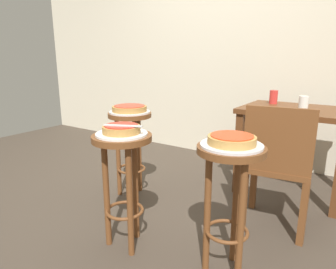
{
  "coord_description": "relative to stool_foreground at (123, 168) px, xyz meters",
  "views": [
    {
      "loc": [
        1.39,
        -1.59,
        1.13
      ],
      "look_at": [
        0.3,
        0.01,
        0.63
      ],
      "focal_mm": 32.35,
      "sensor_mm": 36.0,
      "label": 1
    }
  ],
  "objects": [
    {
      "name": "wooden_chair",
      "position": [
        0.7,
        0.69,
        -0.04
      ],
      "size": [
        0.45,
        0.45,
        0.85
      ],
      "color": "brown",
      "rests_on": "ground_plane"
    },
    {
      "name": "serving_plate_middle",
      "position": [
        0.6,
        0.14,
        0.2
      ],
      "size": [
        0.31,
        0.31,
        0.01
      ],
      "primitive_type": "cylinder",
      "color": "silver",
      "rests_on": "stool_middle"
    },
    {
      "name": "stool_foreground",
      "position": [
        0.0,
        0.0,
        0.0
      ],
      "size": [
        0.34,
        0.34,
        0.7
      ],
      "color": "brown",
      "rests_on": "ground_plane"
    },
    {
      "name": "pizza_leftside",
      "position": [
        -0.43,
        0.56,
        0.23
      ],
      "size": [
        0.27,
        0.27,
        0.05
      ],
      "color": "#B78442",
      "rests_on": "serving_plate_leftside"
    },
    {
      "name": "cup_near_edge",
      "position": [
        0.72,
        1.22,
        0.28
      ],
      "size": [
        0.07,
        0.07,
        0.12
      ],
      "primitive_type": "cylinder",
      "color": "silver",
      "rests_on": "dining_table"
    },
    {
      "name": "serving_plate_leftside",
      "position": [
        -0.43,
        0.56,
        0.2
      ],
      "size": [
        0.32,
        0.32,
        0.01
      ],
      "primitive_type": "cylinder",
      "color": "silver",
      "rests_on": "stool_leftside"
    },
    {
      "name": "pizza_server_knife",
      "position": [
        0.03,
        -0.02,
        0.26
      ],
      "size": [
        0.21,
        0.11,
        0.01
      ],
      "primitive_type": "cube",
      "rotation": [
        0.0,
        0.0,
        0.42
      ],
      "color": "silver",
      "rests_on": "pizza_foreground"
    },
    {
      "name": "pizza_middle",
      "position": [
        0.6,
        0.14,
        0.23
      ],
      "size": [
        0.24,
        0.24,
        0.05
      ],
      "color": "tan",
      "rests_on": "serving_plate_middle"
    },
    {
      "name": "cup_far_edge",
      "position": [
        0.42,
        1.51,
        0.28
      ],
      "size": [
        0.07,
        0.07,
        0.12
      ],
      "primitive_type": "cylinder",
      "color": "red",
      "rests_on": "dining_table"
    },
    {
      "name": "pizza_foreground",
      "position": [
        0.0,
        -0.0,
        0.23
      ],
      "size": [
        0.21,
        0.21,
        0.05
      ],
      "color": "#B78442",
      "rests_on": "serving_plate_foreground"
    },
    {
      "name": "back_wall",
      "position": [
        -0.24,
        2.02,
        0.99
      ],
      "size": [
        6.0,
        0.1,
        3.0
      ],
      "primitive_type": "cube",
      "color": "beige",
      "rests_on": "ground_plane"
    },
    {
      "name": "ground_plane",
      "position": [
        -0.24,
        0.37,
        -0.51
      ],
      "size": [
        6.0,
        6.0,
        0.0
      ],
      "primitive_type": "plane",
      "color": "#42382D"
    },
    {
      "name": "stool_leftside",
      "position": [
        -0.43,
        0.56,
        0.0
      ],
      "size": [
        0.34,
        0.34,
        0.7
      ],
      "color": "brown",
      "rests_on": "ground_plane"
    },
    {
      "name": "serving_plate_foreground",
      "position": [
        0.0,
        -0.0,
        0.2
      ],
      "size": [
        0.29,
        0.29,
        0.01
      ],
      "primitive_type": "cylinder",
      "color": "silver",
      "rests_on": "stool_foreground"
    },
    {
      "name": "stool_middle",
      "position": [
        0.6,
        0.14,
        0.0
      ],
      "size": [
        0.34,
        0.34,
        0.7
      ],
      "color": "brown",
      "rests_on": "ground_plane"
    },
    {
      "name": "dining_table",
      "position": [
        0.65,
        1.37,
        0.09
      ],
      "size": [
        0.85,
        0.62,
        0.73
      ],
      "color": "#5B3319",
      "rests_on": "ground_plane"
    }
  ]
}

